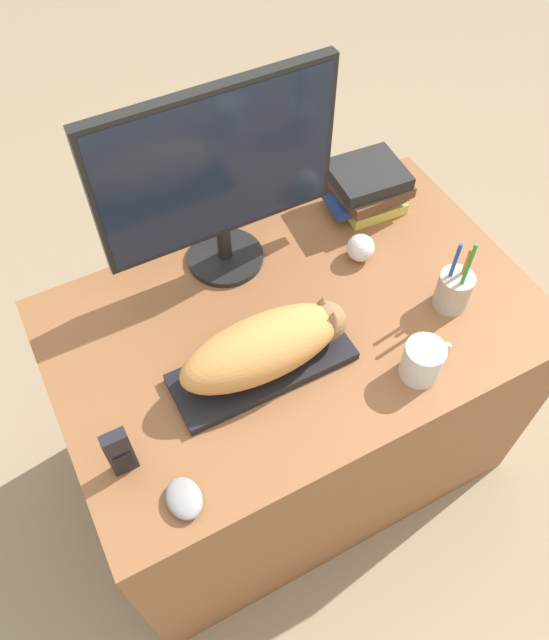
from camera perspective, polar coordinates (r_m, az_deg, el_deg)
ground_plane at (r=2.05m, az=6.80°, el=-20.13°), size 12.00×12.00×0.00m
desk at (r=1.82m, az=1.72°, el=-6.92°), size 1.18×0.74×0.75m
keyboard at (r=1.41m, az=-1.10°, el=-4.31°), size 0.42×0.16×0.02m
cat at (r=1.35m, az=-0.53°, el=-2.30°), size 0.40×0.15×0.13m
monitor at (r=1.43m, az=-5.18°, el=13.15°), size 0.58×0.20×0.50m
computer_mouse at (r=1.29m, az=-8.26°, el=-15.83°), size 0.07×0.09×0.03m
coffee_mug at (r=1.42m, az=13.45°, el=-3.63°), size 0.12×0.09×0.10m
pen_cup at (r=1.55m, az=16.07°, el=2.69°), size 0.08×0.08×0.23m
baseball at (r=1.62m, az=7.88°, el=6.55°), size 0.07×0.07×0.07m
phone at (r=1.29m, az=-13.96°, el=-11.67°), size 0.05×0.03×0.14m
book_stack at (r=1.73m, az=8.53°, el=11.91°), size 0.23×0.18×0.13m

